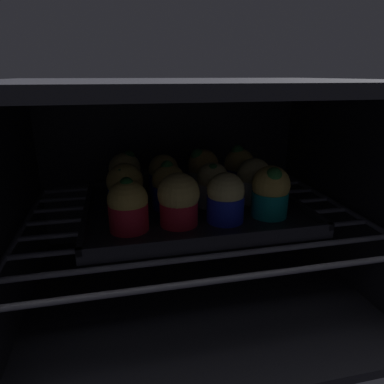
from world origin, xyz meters
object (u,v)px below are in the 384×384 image
at_px(muffin_row0_col0, 128,206).
at_px(muffin_row2_col0, 125,175).
at_px(muffin_row0_col2, 225,198).
at_px(muffin_row2_col3, 239,169).
at_px(muffin_row0_col1, 179,200).
at_px(muffin_row1_col0, 125,188).
at_px(muffin_row1_col1, 169,187).
at_px(muffin_row1_col2, 213,185).
at_px(muffin_row2_col2, 203,170).
at_px(muffin_row1_col3, 254,181).
at_px(muffin_row2_col1, 164,175).
at_px(muffin_row0_col3, 270,191).
at_px(baking_tray, 192,208).

xyz_separation_m(muffin_row0_col0, muffin_row2_col0, (0.00, 0.15, 0.00)).
distance_m(muffin_row0_col2, muffin_row2_col3, 0.16).
relative_size(muffin_row0_col1, muffin_row1_col0, 1.00).
distance_m(muffin_row0_col1, muffin_row1_col1, 0.07).
distance_m(muffin_row1_col2, muffin_row2_col2, 0.08).
distance_m(muffin_row1_col0, muffin_row1_col3, 0.22).
xyz_separation_m(muffin_row0_col2, muffin_row2_col1, (-0.07, 0.15, -0.00)).
xyz_separation_m(muffin_row0_col0, muffin_row1_col2, (0.14, 0.07, 0.00)).
relative_size(muffin_row1_col2, muffin_row2_col0, 0.88).
bearing_deg(muffin_row1_col2, muffin_row1_col1, 176.68).
bearing_deg(muffin_row2_col2, muffin_row0_col2, -90.89).
bearing_deg(muffin_row0_col0, muffin_row2_col0, 89.34).
distance_m(muffin_row1_col2, muffin_row2_col0, 0.16).
height_order(muffin_row0_col2, muffin_row2_col3, muffin_row2_col3).
xyz_separation_m(muffin_row0_col3, muffin_row2_col0, (-0.21, 0.14, -0.00)).
distance_m(muffin_row0_col1, muffin_row2_col3, 0.20).
relative_size(muffin_row1_col1, muffin_row1_col3, 1.05).
bearing_deg(muffin_row1_col1, muffin_row0_col3, -25.30).
height_order(muffin_row0_col1, muffin_row2_col2, muffin_row2_col2).
height_order(muffin_row0_col2, muffin_row0_col3, muffin_row0_col3).
distance_m(muffin_row0_col0, muffin_row0_col2, 0.14).
relative_size(baking_tray, muffin_row0_col3, 4.31).
bearing_deg(muffin_row1_col0, muffin_row1_col3, -0.84).
height_order(muffin_row0_col3, muffin_row2_col1, muffin_row0_col3).
relative_size(muffin_row1_col3, muffin_row2_col2, 0.93).
height_order(muffin_row0_col1, muffin_row2_col0, muffin_row2_col0).
bearing_deg(muffin_row0_col0, muffin_row2_col2, 45.20).
xyz_separation_m(muffin_row1_col2, muffin_row1_col3, (0.07, 0.00, 0.00)).
relative_size(muffin_row2_col2, muffin_row2_col3, 0.95).
height_order(muffin_row0_col3, muffin_row2_col0, muffin_row2_col0).
xyz_separation_m(muffin_row2_col0, muffin_row2_col3, (0.21, -0.00, -0.00)).
distance_m(muffin_row0_col2, muffin_row1_col0, 0.16).
bearing_deg(muffin_row1_col3, muffin_row2_col1, 153.44).
xyz_separation_m(muffin_row0_col3, muffin_row1_col2, (-0.07, 0.07, -0.00)).
bearing_deg(muffin_row2_col3, muffin_row2_col2, 178.14).
xyz_separation_m(muffin_row1_col1, muffin_row1_col2, (0.07, -0.00, -0.00)).
bearing_deg(muffin_row1_col3, muffin_row1_col0, 179.16).
bearing_deg(muffin_row0_col2, muffin_row1_col1, 135.41).
height_order(muffin_row0_col2, muffin_row2_col0, muffin_row2_col0).
height_order(muffin_row1_col1, muffin_row1_col2, muffin_row1_col1).
relative_size(baking_tray, muffin_row2_col0, 4.21).
xyz_separation_m(muffin_row0_col0, muffin_row2_col1, (0.07, 0.15, -0.00)).
xyz_separation_m(muffin_row0_col1, muffin_row2_col3, (0.14, 0.14, 0.00)).
height_order(muffin_row0_col0, muffin_row2_col3, muffin_row2_col3).
bearing_deg(muffin_row1_col2, muffin_row2_col1, 133.23).
distance_m(muffin_row1_col1, muffin_row2_col2, 0.11).
bearing_deg(muffin_row2_col3, muffin_row0_col1, -135.48).
xyz_separation_m(muffin_row0_col2, muffin_row1_col2, (-0.00, 0.07, -0.00)).
bearing_deg(muffin_row0_col1, muffin_row2_col2, 63.11).
bearing_deg(muffin_row2_col3, muffin_row0_col2, -116.94).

